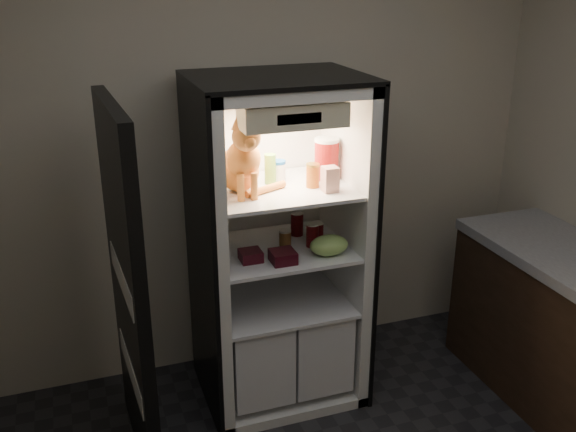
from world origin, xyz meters
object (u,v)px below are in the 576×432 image
pepper_jar (326,159)px  refrigerator (276,267)px  mayo_tub (278,171)px  berry_box_right (283,257)px  grape_bag (329,245)px  parmesan_shaker (270,169)px  soda_can_c (312,235)px  soda_can_a (297,224)px  condiment_jar (285,238)px  salsa_jar (313,175)px  tabby_cat (241,163)px  soda_can_b (318,232)px  cream_carton (330,179)px  berry_box_left (251,256)px

pepper_jar → refrigerator: bearing=178.5°
mayo_tub → berry_box_right: (-0.07, -0.29, -0.38)m
grape_bag → berry_box_right: grape_bag is taller
parmesan_shaker → soda_can_c: bearing=-30.6°
soda_can_a → soda_can_c: (0.02, -0.18, -0.00)m
soda_can_c → condiment_jar: soda_can_c is taller
parmesan_shaker → condiment_jar: 0.40m
salsa_jar → soda_can_c: 0.35m
tabby_cat → condiment_jar: bearing=8.4°
parmesan_shaker → condiment_jar: bearing=-44.3°
refrigerator → soda_can_b: size_ratio=16.81×
soda_can_b → cream_carton: bearing=-91.2°
salsa_jar → grape_bag: size_ratio=0.60×
salsa_jar → soda_can_a: 0.40m
tabby_cat → cream_carton: bearing=-16.5°
mayo_tub → pepper_jar: (0.26, -0.05, 0.06)m
parmesan_shaker → berry_box_left: parmesan_shaker is taller
refrigerator → soda_can_a: 0.27m
tabby_cat → cream_carton: (0.44, -0.13, -0.10)m
mayo_tub → berry_box_right: 0.48m
cream_carton → soda_can_b: size_ratio=1.18×
soda_can_a → soda_can_b: bearing=-59.9°
tabby_cat → pepper_jar: 0.51m
cream_carton → mayo_tub: bearing=127.1°
refrigerator → salsa_jar: (0.17, -0.12, 0.56)m
cream_carton → soda_can_c: size_ratio=1.01×
mayo_tub → grape_bag: mayo_tub is taller
soda_can_b → soda_can_c: bearing=-137.9°
pepper_jar → grape_bag: (-0.07, -0.23, -0.41)m
refrigerator → pepper_jar: 0.68m
mayo_tub → soda_can_c: (0.15, -0.15, -0.34)m
soda_can_b → pepper_jar: bearing=40.0°
parmesan_shaker → pepper_jar: size_ratio=0.72×
refrigerator → soda_can_a: (0.15, 0.07, 0.22)m
refrigerator → parmesan_shaker: size_ratio=11.56×
refrigerator → tabby_cat: bearing=-158.0°
cream_carton → berry_box_right: (-0.27, -0.03, -0.38)m
tabby_cat → berry_box_left: 0.49m
cream_carton → soda_can_c: 0.37m
parmesan_shaker → salsa_jar: bearing=-34.0°
tabby_cat → berry_box_right: tabby_cat is taller
refrigerator → berry_box_left: bearing=-138.5°
mayo_tub → soda_can_b: 0.42m
soda_can_c → grape_bag: (0.04, -0.13, -0.01)m
mayo_tub → soda_can_c: 0.40m
soda_can_c → soda_can_b: bearing=42.1°
parmesan_shaker → salsa_jar: 0.23m
pepper_jar → soda_can_a: 0.43m
soda_can_b → condiment_jar: soda_can_b is taller
berry_box_left → salsa_jar: bearing=8.7°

